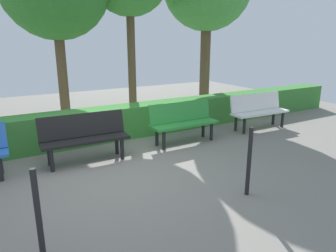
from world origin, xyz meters
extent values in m
plane|color=gray|center=(0.00, 0.00, 0.00)|extent=(17.42, 17.42, 0.00)
cube|color=white|center=(-4.06, -0.68, 0.41)|extent=(1.56, 0.48, 0.05)
cube|color=white|center=(-4.07, -0.87, 0.65)|extent=(1.55, 0.18, 0.42)
cylinder|color=black|center=(-4.68, -0.50, 0.20)|extent=(0.07, 0.07, 0.39)
cylinder|color=black|center=(-4.69, -0.80, 0.20)|extent=(0.07, 0.07, 0.39)
cylinder|color=black|center=(-3.43, -0.55, 0.20)|extent=(0.07, 0.07, 0.39)
cylinder|color=black|center=(-3.44, -0.85, 0.20)|extent=(0.07, 0.07, 0.39)
cube|color=#2D8C38|center=(-1.87, -0.71, 0.41)|extent=(1.49, 0.42, 0.05)
cube|color=#2D8C38|center=(-1.87, -0.90, 0.65)|extent=(1.49, 0.10, 0.42)
cylinder|color=black|center=(-2.47, -0.56, 0.20)|extent=(0.07, 0.07, 0.39)
cylinder|color=black|center=(-2.47, -0.86, 0.20)|extent=(0.07, 0.07, 0.39)
cylinder|color=black|center=(-1.28, -0.56, 0.20)|extent=(0.07, 0.07, 0.39)
cylinder|color=black|center=(-1.28, -0.86, 0.20)|extent=(0.07, 0.07, 0.39)
cube|color=black|center=(0.25, -0.70, 0.41)|extent=(1.55, 0.48, 0.05)
cube|color=black|center=(0.24, -0.89, 0.65)|extent=(1.54, 0.20, 0.42)
cylinder|color=black|center=(-0.36, -0.52, 0.20)|extent=(0.07, 0.07, 0.39)
cylinder|color=black|center=(-0.38, -0.82, 0.20)|extent=(0.07, 0.07, 0.39)
cylinder|color=black|center=(0.87, -0.57, 0.20)|extent=(0.07, 0.07, 0.39)
cylinder|color=black|center=(0.86, -0.87, 0.20)|extent=(0.07, 0.07, 0.39)
cylinder|color=black|center=(1.63, -0.61, 0.20)|extent=(0.07, 0.07, 0.39)
cylinder|color=black|center=(1.62, -0.91, 0.20)|extent=(0.07, 0.07, 0.39)
cube|color=#387F33|center=(-0.93, -1.78, 0.36)|extent=(13.42, 0.57, 0.71)
cylinder|color=brown|center=(-4.43, -3.48, 1.46)|extent=(0.31, 0.31, 2.91)
cylinder|color=brown|center=(-1.93, -3.53, 1.58)|extent=(0.22, 0.22, 3.16)
cylinder|color=brown|center=(-0.09, -3.81, 1.32)|extent=(0.25, 0.25, 2.64)
cylinder|color=black|center=(-1.38, 1.66, 0.50)|extent=(0.06, 0.06, 1.00)
cylinder|color=black|center=(1.36, 1.66, 0.50)|extent=(0.06, 0.06, 1.00)
camera|label=1|loc=(1.61, 4.53, 2.13)|focal=32.94mm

